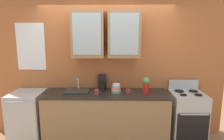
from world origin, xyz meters
The scene contains 11 objects.
ground_plane centered at (0.00, 0.00, 0.00)m, with size 10.00×10.00×0.00m, color #936B47.
back_wall_unit centered at (-0.01, 0.34, 1.46)m, with size 4.57×0.46×2.62m.
counter centered at (0.00, 0.00, 0.46)m, with size 2.23×0.68×0.93m.
stove_range centered at (1.48, 0.00, 0.47)m, with size 0.58×0.65×1.11m.
sink_faucet centered at (-0.53, 0.06, 0.95)m, with size 0.44×0.34×0.24m.
bowl_stack centered at (0.19, 0.03, 1.00)m, with size 0.18×0.18×0.17m.
vase centered at (0.71, -0.05, 1.09)m, with size 0.12×0.12×0.30m.
cup_near_sink centered at (-0.16, -0.10, 0.98)m, with size 0.12×0.08×0.09m.
cup_near_bowls centered at (0.40, -0.01, 0.97)m, with size 0.11×0.08×0.08m.
dishwasher centered at (-1.45, 0.00, 0.46)m, with size 0.57×0.66×0.93m.
coffee_maker centered at (-0.08, 0.21, 1.04)m, with size 0.17×0.20×0.29m.
Camera 1 is at (0.17, -3.46, 2.01)m, focal length 32.11 mm.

